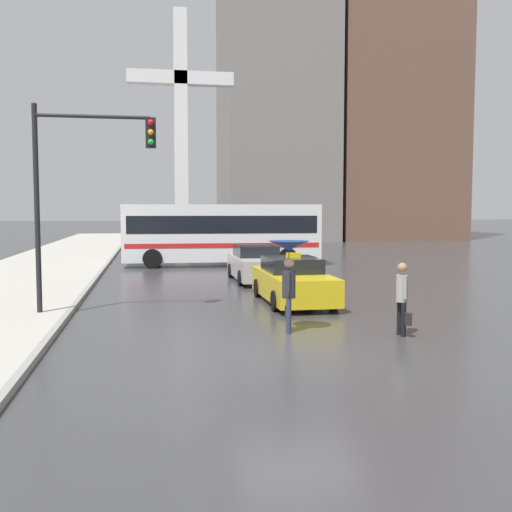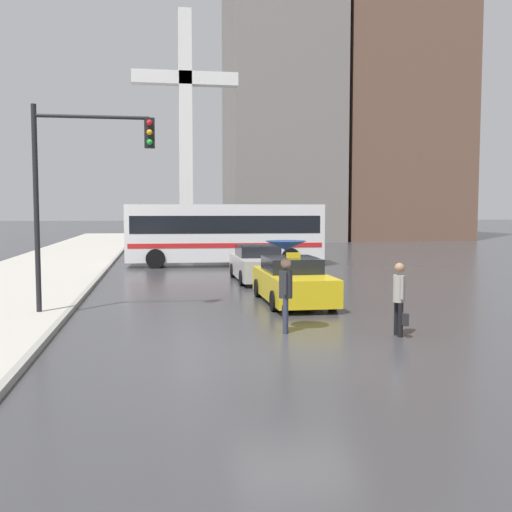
# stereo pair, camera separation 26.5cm
# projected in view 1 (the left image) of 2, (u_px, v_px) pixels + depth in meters

# --- Properties ---
(ground_plane) EXTENTS (300.00, 300.00, 0.00)m
(ground_plane) POSITION_uv_depth(u_px,v_px,m) (300.00, 355.00, 11.95)
(ground_plane) COLOR #38383A
(taxi) EXTENTS (1.91, 4.60, 1.57)m
(taxi) POSITION_uv_depth(u_px,v_px,m) (293.00, 282.00, 18.58)
(taxi) COLOR gold
(taxi) RESTS_ON ground_plane
(sedan_red) EXTENTS (1.91, 4.65, 1.43)m
(sedan_red) POSITION_uv_depth(u_px,v_px,m) (256.00, 264.00, 24.27)
(sedan_red) COLOR #B7B2AD
(sedan_red) RESTS_ON ground_plane
(city_bus) EXTENTS (10.12, 3.01, 3.16)m
(city_bus) POSITION_uv_depth(u_px,v_px,m) (222.00, 232.00, 31.00)
(city_bus) COLOR silver
(city_bus) RESTS_ON ground_plane
(pedestrian_with_umbrella) EXTENTS (0.97, 0.97, 2.17)m
(pedestrian_with_umbrella) POSITION_uv_depth(u_px,v_px,m) (289.00, 261.00, 13.97)
(pedestrian_with_umbrella) COLOR #2D3347
(pedestrian_with_umbrella) RESTS_ON ground_plane
(pedestrian_man) EXTENTS (0.28, 0.56, 1.68)m
(pedestrian_man) POSITION_uv_depth(u_px,v_px,m) (402.00, 295.00, 13.67)
(pedestrian_man) COLOR black
(pedestrian_man) RESTS_ON ground_plane
(traffic_light) EXTENTS (3.21, 0.38, 5.67)m
(traffic_light) POSITION_uv_depth(u_px,v_px,m) (85.00, 171.00, 16.00)
(traffic_light) COLOR black
(traffic_light) RESTS_ON ground_plane
(building_tower_near) EXTENTS (10.05, 10.28, 23.93)m
(building_tower_near) POSITION_uv_depth(u_px,v_px,m) (276.00, 113.00, 56.30)
(building_tower_near) COLOR gray
(building_tower_near) RESTS_ON ground_plane
(building_tower_far) EXTENTS (12.15, 8.49, 33.42)m
(building_tower_far) POSITION_uv_depth(u_px,v_px,m) (394.00, 66.00, 57.51)
(building_tower_far) COLOR brown
(building_tower_far) RESTS_ON ground_plane
(monument_cross) EXTENTS (7.30, 0.90, 16.59)m
(monument_cross) POSITION_uv_depth(u_px,v_px,m) (181.00, 115.00, 41.45)
(monument_cross) COLOR white
(monument_cross) RESTS_ON ground_plane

